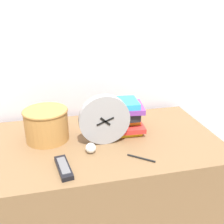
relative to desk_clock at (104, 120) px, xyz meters
The scene contains 8 objects.
wall_back 0.55m from the desk_clock, 94.25° to the left, with size 6.00×0.04×2.40m.
desk 0.49m from the desk_clock, 138.40° to the left, with size 1.21×0.66×0.74m.
desk_clock is the anchor object (origin of this frame).
book_stack 0.15m from the desk_clock, 46.14° to the left, with size 0.27×0.20×0.18m.
basket 0.29m from the desk_clock, 159.77° to the left, with size 0.22×0.22×0.16m.
tv_remote 0.30m from the desk_clock, 138.95° to the right, with size 0.07×0.17×0.02m.
crumpled_paper_ball 0.15m from the desk_clock, 136.66° to the right, with size 0.05×0.05×0.05m.
pen 0.25m from the desk_clock, 54.73° to the right, with size 0.11×0.09×0.01m.
Camera 1 is at (-0.19, -0.80, 1.38)m, focal length 42.00 mm.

